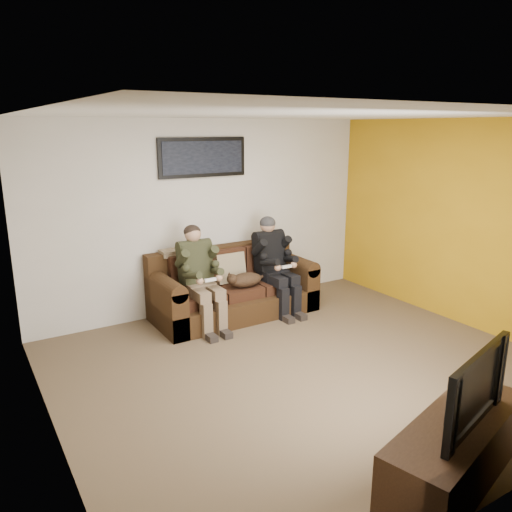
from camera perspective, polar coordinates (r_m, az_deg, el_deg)
floor at (r=5.48m, az=5.74°, el=-12.55°), size 5.00×5.00×0.00m
ceiling at (r=4.88m, az=6.54°, el=15.76°), size 5.00×5.00×0.00m
wall_back at (r=6.90m, az=-5.38°, el=4.56°), size 5.00×0.00×5.00m
wall_left at (r=4.06m, az=-23.15°, el=-3.69°), size 0.00×4.50×4.50m
wall_right at (r=6.82m, az=23.03°, el=3.34°), size 0.00×4.50×4.50m
accent_wall_right at (r=6.81m, az=22.98°, el=3.33°), size 0.00×4.50×4.50m
sofa at (r=6.82m, az=-2.77°, el=-3.85°), size 2.19×0.94×0.90m
throw_pillow at (r=6.77m, az=-2.97°, el=-1.36°), size 0.42×0.20×0.41m
throw_blanket at (r=6.63m, az=-9.00°, el=0.45°), size 0.45×0.22×0.08m
person_left at (r=6.31m, az=-6.49°, el=-1.77°), size 0.51×0.87×1.29m
person_right at (r=6.84m, az=2.06°, el=-0.36°), size 0.51×0.86×1.30m
cat at (r=6.57m, az=-1.34°, el=-2.73°), size 0.66×0.26×0.24m
framed_poster at (r=6.74m, az=-6.10°, el=11.15°), size 1.25×0.05×0.52m
tv_stand at (r=4.11m, az=21.85°, el=-19.89°), size 1.58×0.86×0.47m
television at (r=3.85m, az=22.59°, el=-13.46°), size 0.98×0.38×0.56m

